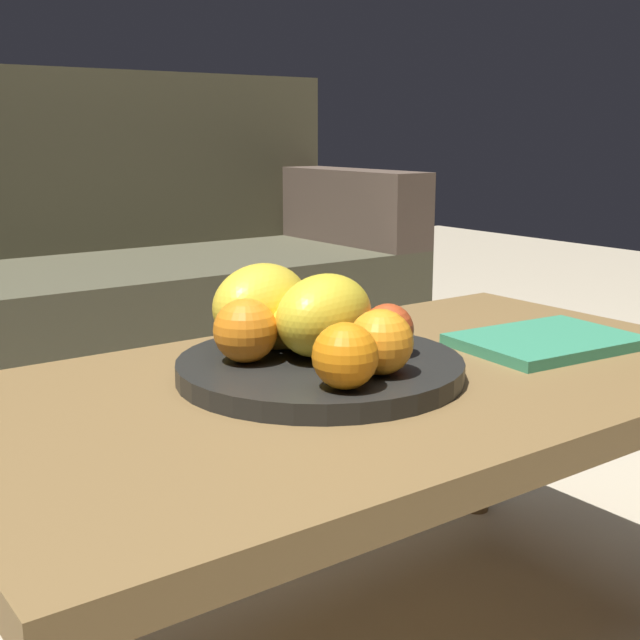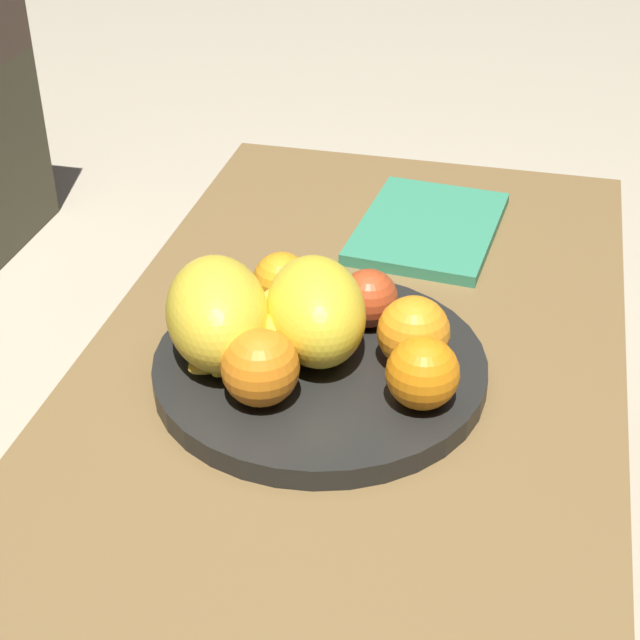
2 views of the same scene
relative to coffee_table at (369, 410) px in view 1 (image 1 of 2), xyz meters
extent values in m
cube|color=brown|center=(0.00, 0.00, 0.03)|extent=(1.07, 0.60, 0.04)
cylinder|color=brown|center=(0.49, 0.26, -0.19)|extent=(0.05, 0.05, 0.39)
cube|color=#4A4835|center=(0.14, 1.27, -0.18)|extent=(1.70, 0.70, 0.40)
cube|color=#48432F|center=(0.14, 1.55, 0.27)|extent=(1.70, 0.14, 0.50)
cube|color=brown|center=(0.92, 1.27, 0.13)|extent=(0.14, 0.70, 0.22)
cylinder|color=black|center=(-0.06, 0.03, 0.06)|extent=(0.36, 0.36, 0.03)
ellipsoid|color=yellow|center=(-0.05, 0.03, 0.13)|extent=(0.18, 0.16, 0.11)
ellipsoid|color=yellow|center=(-0.08, 0.13, 0.13)|extent=(0.19, 0.16, 0.11)
sphere|color=orange|center=(-0.14, 0.07, 0.11)|extent=(0.08, 0.08, 0.08)
sphere|color=orange|center=(-0.04, -0.07, 0.11)|extent=(0.08, 0.08, 0.08)
sphere|color=orange|center=(0.03, 0.09, 0.11)|extent=(0.07, 0.07, 0.07)
sphere|color=orange|center=(-0.11, -0.09, 0.11)|extent=(0.08, 0.08, 0.08)
sphere|color=#B9441E|center=(0.02, -0.01, 0.11)|extent=(0.07, 0.07, 0.07)
ellipsoid|color=yellow|center=(-0.07, 0.10, 0.09)|extent=(0.15, 0.08, 0.03)
ellipsoid|color=yellow|center=(-0.08, 0.10, 0.09)|extent=(0.13, 0.13, 0.03)
ellipsoid|color=gold|center=(-0.08, 0.10, 0.09)|extent=(0.13, 0.13, 0.03)
ellipsoid|color=yellow|center=(-0.07, 0.09, 0.12)|extent=(0.15, 0.06, 0.03)
ellipsoid|color=yellow|center=(-0.08, 0.10, 0.12)|extent=(0.09, 0.15, 0.03)
cube|color=#388C65|center=(0.30, -0.04, 0.06)|extent=(0.27, 0.20, 0.02)
camera|label=1|loc=(-0.66, -0.80, 0.35)|focal=47.00mm
camera|label=2|loc=(-0.91, -0.18, 0.70)|focal=55.58mm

